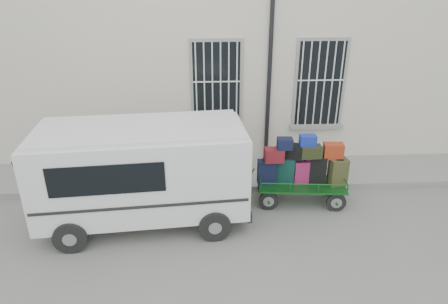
% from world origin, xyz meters
% --- Properties ---
extents(ground, '(80.00, 80.00, 0.00)m').
position_xyz_m(ground, '(0.00, 0.00, 0.00)').
color(ground, slate).
rests_on(ground, ground).
extents(building, '(24.00, 5.15, 6.00)m').
position_xyz_m(building, '(0.00, 5.50, 3.00)').
color(building, beige).
rests_on(building, ground).
extents(sidewalk, '(24.00, 1.70, 0.15)m').
position_xyz_m(sidewalk, '(0.00, 2.20, 0.07)').
color(sidewalk, gray).
rests_on(sidewalk, ground).
extents(luggage_cart, '(2.33, 1.07, 1.67)m').
position_xyz_m(luggage_cart, '(1.43, 0.82, 0.86)').
color(luggage_cart, black).
rests_on(luggage_cart, ground).
extents(van, '(4.40, 2.21, 2.15)m').
position_xyz_m(van, '(-2.04, 0.29, 1.23)').
color(van, silver).
rests_on(van, ground).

